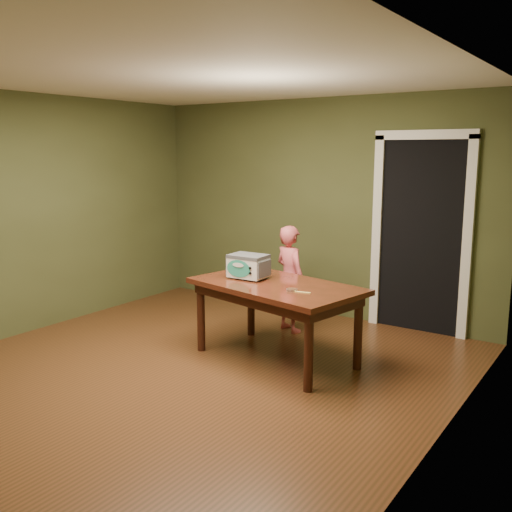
# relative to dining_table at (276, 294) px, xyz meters

# --- Properties ---
(floor) EXTENTS (5.00, 5.00, 0.00)m
(floor) POSITION_rel_dining_table_xyz_m (-0.49, -0.82, -0.65)
(floor) COLOR #5B301A
(floor) RESTS_ON ground
(room_shell) EXTENTS (4.52, 5.02, 2.61)m
(room_shell) POSITION_rel_dining_table_xyz_m (-0.49, -0.82, 1.06)
(room_shell) COLOR #474F2A
(room_shell) RESTS_ON ground
(doorway) EXTENTS (1.10, 0.66, 2.25)m
(doorway) POSITION_rel_dining_table_xyz_m (0.81, 1.96, 0.41)
(doorway) COLOR black
(doorway) RESTS_ON ground
(dining_table) EXTENTS (1.74, 1.19, 0.75)m
(dining_table) POSITION_rel_dining_table_xyz_m (0.00, 0.00, 0.00)
(dining_table) COLOR #3C190D
(dining_table) RESTS_ON floor
(toy_oven) EXTENTS (0.39, 0.27, 0.24)m
(toy_oven) POSITION_rel_dining_table_xyz_m (-0.35, 0.04, 0.23)
(toy_oven) COLOR #4C4F54
(toy_oven) RESTS_ON dining_table
(baking_pan) EXTENTS (0.10, 0.10, 0.02)m
(baking_pan) POSITION_rel_dining_table_xyz_m (0.27, -0.17, 0.11)
(baking_pan) COLOR silver
(baking_pan) RESTS_ON dining_table
(spatula) EXTENTS (0.18, 0.06, 0.01)m
(spatula) POSITION_rel_dining_table_xyz_m (0.36, -0.17, 0.10)
(spatula) COLOR #F1D268
(spatula) RESTS_ON dining_table
(child) EXTENTS (0.51, 0.43, 1.18)m
(child) POSITION_rel_dining_table_xyz_m (-0.36, 0.85, -0.06)
(child) COLOR #D3575C
(child) RESTS_ON floor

